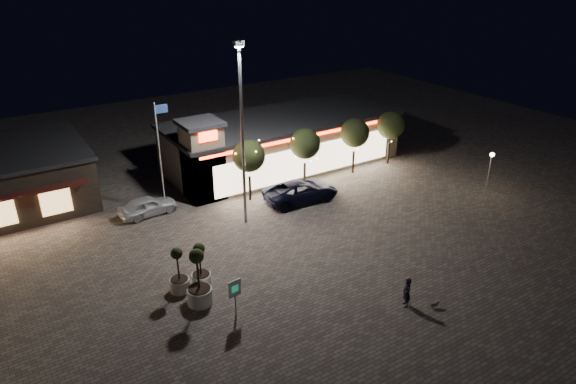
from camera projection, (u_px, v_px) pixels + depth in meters
ground at (282, 288)px, 28.86m from camera, size 90.00×90.00×0.00m
retail_building at (279, 142)px, 44.66m from camera, size 20.40×8.40×6.10m
floodlight_pole at (242, 126)px, 33.00m from camera, size 0.60×0.40×12.38m
flagpole at (160, 148)px, 35.89m from camera, size 0.95×0.10×8.00m
lamp_post_east at (490, 165)px, 39.08m from camera, size 0.36×0.36×3.48m
string_tree_a at (249, 156)px, 37.73m from camera, size 2.42×2.42×4.79m
string_tree_b at (305, 144)px, 40.16m from camera, size 2.42×2.42×4.79m
string_tree_c at (355, 133)px, 42.59m from camera, size 2.42×2.42×4.79m
string_tree_d at (391, 125)px, 44.53m from camera, size 2.42×2.42×4.79m
pickup_truck at (301, 191)px, 38.77m from camera, size 5.97×3.07×1.61m
white_sedan at (148, 206)px, 36.69m from camera, size 4.22×1.99×1.40m
pedestrian at (407, 293)px, 27.04m from camera, size 0.62×0.73×1.70m
dog at (435, 304)px, 27.14m from camera, size 0.49×0.30×0.26m
planter_left at (179, 278)px, 28.29m from camera, size 1.12×1.12×2.74m
planter_mid at (199, 287)px, 27.19m from camera, size 1.36×1.36×3.34m
planter_right at (201, 273)px, 28.75m from camera, size 1.11×1.11×2.73m
valet_sign at (235, 291)px, 25.98m from camera, size 0.73×0.16×2.21m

